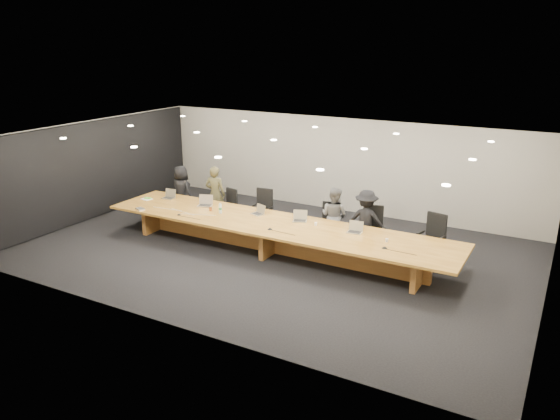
{
  "coord_description": "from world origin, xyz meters",
  "views": [
    {
      "loc": [
        6.15,
        -10.79,
        4.98
      ],
      "look_at": [
        0.0,
        0.3,
        1.0
      ],
      "focal_mm": 35.0,
      "sensor_mm": 36.0,
      "label": 1
    }
  ],
  "objects_px": {
    "person_b": "(215,194)",
    "person_d": "(366,221)",
    "chair_far_left": "(174,195)",
    "amber_mug": "(211,209)",
    "av_box": "(140,209)",
    "chair_right": "(372,229)",
    "person_c": "(334,216)",
    "mic_left": "(179,214)",
    "mic_right": "(385,248)",
    "chair_far_right": "(431,238)",
    "person_a": "(182,191)",
    "laptop_d": "(300,216)",
    "chair_mid_right": "(328,223)",
    "laptop_e": "(355,227)",
    "water_bottle": "(220,209)",
    "paper_cup_far": "(387,240)",
    "laptop_a": "(168,194)",
    "chair_left": "(227,206)",
    "mic_center": "(270,229)",
    "chair_mid_left": "(261,210)",
    "laptop_b": "(205,201)",
    "conference_table": "(274,232)",
    "laptop_c": "(257,210)",
    "paper_cup_near": "(316,224)"
  },
  "relations": [
    {
      "from": "laptop_b",
      "to": "person_d",
      "type": "bearing_deg",
      "value": -8.02
    },
    {
      "from": "person_c",
      "to": "paper_cup_far",
      "type": "xyz_separation_m",
      "value": [
        1.76,
        -1.16,
        0.05
      ]
    },
    {
      "from": "chair_mid_right",
      "to": "water_bottle",
      "type": "height_order",
      "value": "chair_mid_right"
    },
    {
      "from": "av_box",
      "to": "chair_right",
      "type": "bearing_deg",
      "value": 38.12
    },
    {
      "from": "av_box",
      "to": "mic_right",
      "type": "relative_size",
      "value": 1.86
    },
    {
      "from": "chair_mid_right",
      "to": "mic_center",
      "type": "xyz_separation_m",
      "value": [
        -0.7,
        -1.75,
        0.25
      ]
    },
    {
      "from": "chair_far_right",
      "to": "person_a",
      "type": "bearing_deg",
      "value": -166.97
    },
    {
      "from": "person_b",
      "to": "person_d",
      "type": "distance_m",
      "value": 4.52
    },
    {
      "from": "person_c",
      "to": "laptop_e",
      "type": "relative_size",
      "value": 4.47
    },
    {
      "from": "person_b",
      "to": "laptop_c",
      "type": "xyz_separation_m",
      "value": [
        1.92,
        -0.87,
        0.07
      ]
    },
    {
      "from": "chair_mid_right",
      "to": "laptop_e",
      "type": "bearing_deg",
      "value": -49.25
    },
    {
      "from": "conference_table",
      "to": "chair_right",
      "type": "bearing_deg",
      "value": 30.17
    },
    {
      "from": "paper_cup_near",
      "to": "mic_center",
      "type": "xyz_separation_m",
      "value": [
        -0.82,
        -0.77,
        -0.02
      ]
    },
    {
      "from": "person_a",
      "to": "laptop_c",
      "type": "bearing_deg",
      "value": 173.47
    },
    {
      "from": "chair_far_left",
      "to": "amber_mug",
      "type": "distance_m",
      "value": 2.48
    },
    {
      "from": "person_d",
      "to": "laptop_d",
      "type": "xyz_separation_m",
      "value": [
        -1.41,
        -0.78,
        0.11
      ]
    },
    {
      "from": "chair_far_left",
      "to": "person_b",
      "type": "relative_size",
      "value": 0.71
    },
    {
      "from": "mic_left",
      "to": "person_b",
      "type": "bearing_deg",
      "value": 96.51
    },
    {
      "from": "person_b",
      "to": "person_d",
      "type": "xyz_separation_m",
      "value": [
        4.51,
        -0.07,
        -0.04
      ]
    },
    {
      "from": "mic_right",
      "to": "water_bottle",
      "type": "bearing_deg",
      "value": 175.8
    },
    {
      "from": "conference_table",
      "to": "chair_mid_left",
      "type": "distance_m",
      "value": 1.72
    },
    {
      "from": "chair_mid_right",
      "to": "paper_cup_near",
      "type": "distance_m",
      "value": 1.03
    },
    {
      "from": "conference_table",
      "to": "chair_far_left",
      "type": "relative_size",
      "value": 7.89
    },
    {
      "from": "chair_far_left",
      "to": "mic_left",
      "type": "height_order",
      "value": "chair_far_left"
    },
    {
      "from": "chair_mid_right",
      "to": "person_c",
      "type": "height_order",
      "value": "person_c"
    },
    {
      "from": "laptop_d",
      "to": "laptop_e",
      "type": "height_order",
      "value": "laptop_d"
    },
    {
      "from": "mic_left",
      "to": "mic_right",
      "type": "bearing_deg",
      "value": 3.29
    },
    {
      "from": "chair_right",
      "to": "laptop_a",
      "type": "relative_size",
      "value": 3.46
    },
    {
      "from": "av_box",
      "to": "mic_left",
      "type": "height_order",
      "value": "av_box"
    },
    {
      "from": "chair_mid_right",
      "to": "chair_right",
      "type": "distance_m",
      "value": 1.22
    },
    {
      "from": "chair_left",
      "to": "person_a",
      "type": "relative_size",
      "value": 0.67
    },
    {
      "from": "chair_far_right",
      "to": "person_a",
      "type": "height_order",
      "value": "person_a"
    },
    {
      "from": "amber_mug",
      "to": "chair_mid_right",
      "type": "bearing_deg",
      "value": 24.35
    },
    {
      "from": "chair_mid_left",
      "to": "mic_center",
      "type": "xyz_separation_m",
      "value": [
        1.27,
        -1.73,
        0.2
      ]
    },
    {
      "from": "conference_table",
      "to": "chair_mid_right",
      "type": "height_order",
      "value": "chair_mid_right"
    },
    {
      "from": "person_c",
      "to": "mic_center",
      "type": "height_order",
      "value": "person_c"
    },
    {
      "from": "paper_cup_far",
      "to": "mic_center",
      "type": "distance_m",
      "value": 2.7
    },
    {
      "from": "person_c",
      "to": "amber_mug",
      "type": "bearing_deg",
      "value": 31.02
    },
    {
      "from": "chair_left",
      "to": "mic_center",
      "type": "relative_size",
      "value": 8.49
    },
    {
      "from": "laptop_a",
      "to": "laptop_d",
      "type": "bearing_deg",
      "value": -4.37
    },
    {
      "from": "amber_mug",
      "to": "chair_mid_left",
      "type": "bearing_deg",
      "value": 57.26
    },
    {
      "from": "paper_cup_far",
      "to": "person_d",
      "type": "bearing_deg",
      "value": 128.78
    },
    {
      "from": "chair_mid_left",
      "to": "laptop_c",
      "type": "relative_size",
      "value": 3.58
    },
    {
      "from": "chair_left",
      "to": "amber_mug",
      "type": "distance_m",
      "value": 1.26
    },
    {
      "from": "chair_mid_right",
      "to": "person_a",
      "type": "height_order",
      "value": "person_a"
    },
    {
      "from": "person_b",
      "to": "mic_left",
      "type": "distance_m",
      "value": 1.88
    },
    {
      "from": "person_b",
      "to": "laptop_a",
      "type": "xyz_separation_m",
      "value": [
        -1.0,
        -0.84,
        0.07
      ]
    },
    {
      "from": "person_d",
      "to": "paper_cup_far",
      "type": "bearing_deg",
      "value": 120.1
    },
    {
      "from": "conference_table",
      "to": "person_d",
      "type": "xyz_separation_m",
      "value": [
        1.89,
        1.2,
        0.25
      ]
    },
    {
      "from": "chair_far_left",
      "to": "chair_far_right",
      "type": "height_order",
      "value": "chair_far_right"
    }
  ]
}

